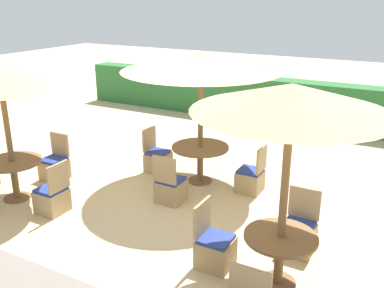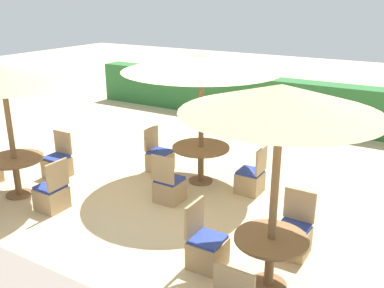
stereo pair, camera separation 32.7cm
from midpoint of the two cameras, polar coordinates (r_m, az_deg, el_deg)
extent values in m
plane|color=#D1BA8C|center=(7.93, -3.28, -7.43)|extent=(40.00, 40.00, 0.00)
cube|color=#2D6B33|center=(12.74, 10.55, 5.67)|extent=(13.00, 0.70, 1.28)
cylinder|color=brown|center=(8.24, -0.02, 2.90)|extent=(0.10, 0.10, 2.47)
cone|color=tan|center=(7.99, -0.02, 10.89)|extent=(2.98, 2.98, 0.32)
cylinder|color=brown|center=(8.66, -0.02, -4.89)|extent=(0.48, 0.48, 0.03)
cylinder|color=brown|center=(8.53, -0.02, -2.81)|extent=(0.12, 0.12, 0.71)
cylinder|color=brown|center=(8.39, -0.02, -0.45)|extent=(1.13, 1.13, 0.04)
cube|color=tan|center=(7.80, -4.02, -6.29)|extent=(0.46, 0.46, 0.40)
cube|color=#233893|center=(7.70, -4.06, -4.78)|extent=(0.42, 0.42, 0.05)
cube|color=tan|center=(7.44, -4.97, -3.49)|extent=(0.46, 0.04, 0.48)
cube|color=tan|center=(8.22, 6.57, -4.99)|extent=(0.46, 0.46, 0.40)
cube|color=#233893|center=(8.13, 6.63, -3.54)|extent=(0.42, 0.42, 0.05)
cube|color=tan|center=(7.96, 8.10, -2.05)|extent=(0.04, 0.46, 0.48)
cube|color=tan|center=(9.12, -5.57, -2.44)|extent=(0.46, 0.46, 0.40)
cube|color=#233893|center=(9.04, -5.61, -1.11)|extent=(0.42, 0.42, 0.05)
cube|color=tan|center=(9.07, -6.77, 0.68)|extent=(0.04, 0.46, 0.48)
cylinder|color=brown|center=(8.25, -24.30, 0.67)|extent=(0.10, 0.10, 2.33)
cone|color=tan|center=(8.01, -25.37, 8.06)|extent=(2.27, 2.27, 0.32)
cylinder|color=brown|center=(8.66, -23.26, -6.57)|extent=(0.48, 0.48, 0.03)
cylinder|color=brown|center=(8.53, -23.56, -4.52)|extent=(0.12, 0.12, 0.70)
cylinder|color=brown|center=(8.39, -23.89, -2.19)|extent=(1.03, 1.03, 0.04)
cube|color=tan|center=(9.18, -18.83, -3.29)|extent=(0.46, 0.46, 0.40)
cube|color=#233893|center=(9.10, -18.98, -1.98)|extent=(0.42, 0.42, 0.05)
cube|color=tan|center=(9.14, -18.21, -0.02)|extent=(0.46, 0.04, 0.48)
cube|color=tan|center=(7.86, -19.30, -7.20)|extent=(0.46, 0.46, 0.40)
cube|color=#233893|center=(7.76, -19.48, -5.70)|extent=(0.42, 0.42, 0.05)
cube|color=tan|center=(7.51, -18.61, -4.23)|extent=(0.04, 0.46, 0.48)
cylinder|color=brown|center=(5.28, 10.44, -6.67)|extent=(0.10, 0.10, 2.55)
cone|color=tan|center=(4.88, 11.28, 6.08)|extent=(2.31, 2.31, 0.32)
cylinder|color=brown|center=(5.93, 9.67, -17.71)|extent=(0.48, 0.48, 0.03)
cylinder|color=brown|center=(5.74, 9.86, -15.15)|extent=(0.12, 0.12, 0.67)
cylinder|color=brown|center=(5.55, 10.07, -12.12)|extent=(0.93, 0.93, 0.04)
cube|color=tan|center=(6.51, 12.51, -12.27)|extent=(0.46, 0.46, 0.40)
cube|color=#233893|center=(6.40, 12.66, -10.55)|extent=(0.42, 0.42, 0.05)
cube|color=tan|center=(6.45, 13.36, -7.66)|extent=(0.46, 0.04, 0.48)
cube|color=tan|center=(4.68, 5.63, -18.55)|extent=(0.46, 0.04, 0.48)
cube|color=tan|center=(6.07, 1.56, -14.32)|extent=(0.46, 0.46, 0.40)
cube|color=#233893|center=(5.94, 1.58, -12.51)|extent=(0.42, 0.42, 0.05)
cube|color=tan|center=(5.90, -0.24, -9.82)|extent=(0.04, 0.46, 0.48)
camera|label=1|loc=(0.16, -91.16, -0.41)|focal=40.00mm
camera|label=2|loc=(0.16, 88.84, 0.41)|focal=40.00mm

